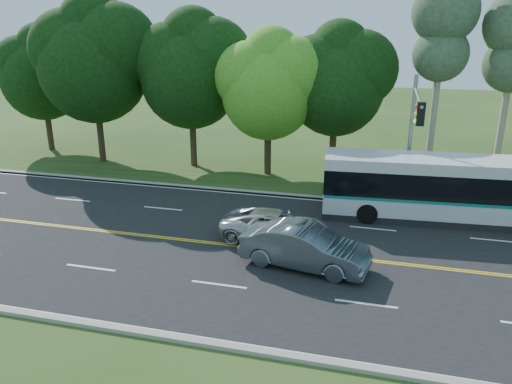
% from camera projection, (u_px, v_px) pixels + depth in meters
% --- Properties ---
extents(ground, '(120.00, 120.00, 0.00)m').
position_uv_depth(ground, '(255.00, 248.00, 22.09)').
color(ground, '#244316').
rests_on(ground, ground).
extents(road, '(60.00, 14.00, 0.02)m').
position_uv_depth(road, '(255.00, 248.00, 22.09)').
color(road, black).
rests_on(road, ground).
extents(curb_north, '(60.00, 0.30, 0.15)m').
position_uv_depth(curb_north, '(286.00, 195.00, 28.62)').
color(curb_north, gray).
rests_on(curb_north, ground).
extents(curb_south, '(60.00, 0.30, 0.15)m').
position_uv_depth(curb_south, '(197.00, 342.00, 15.52)').
color(curb_south, gray).
rests_on(curb_south, ground).
extents(grass_verge, '(60.00, 4.00, 0.10)m').
position_uv_depth(grass_verge, '(292.00, 186.00, 30.32)').
color(grass_verge, '#244316').
rests_on(grass_verge, ground).
extents(lane_markings, '(57.60, 13.82, 0.00)m').
position_uv_depth(lane_markings, '(253.00, 247.00, 22.11)').
color(lane_markings, gold).
rests_on(lane_markings, road).
extents(tree_row, '(44.70, 9.10, 13.84)m').
position_uv_depth(tree_row, '(225.00, 67.00, 32.23)').
color(tree_row, black).
rests_on(tree_row, ground).
extents(bougainvillea_hedge, '(9.50, 2.25, 1.50)m').
position_uv_depth(bougainvillea_hedge, '(417.00, 189.00, 27.63)').
color(bougainvillea_hedge, '#A60D4A').
rests_on(bougainvillea_hedge, ground).
extents(traffic_signal, '(0.42, 6.10, 7.00)m').
position_uv_depth(traffic_signal, '(413.00, 128.00, 23.99)').
color(traffic_signal, gray).
rests_on(traffic_signal, ground).
extents(transit_bus, '(12.34, 3.46, 3.19)m').
position_uv_depth(transit_bus, '(448.00, 190.00, 24.71)').
color(transit_bus, silver).
rests_on(transit_bus, road).
extents(sedan, '(5.46, 2.69, 1.72)m').
position_uv_depth(sedan, '(305.00, 247.00, 20.14)').
color(sedan, slate).
rests_on(sedan, road).
extents(suv, '(5.09, 2.56, 1.38)m').
position_uv_depth(suv, '(276.00, 227.00, 22.57)').
color(suv, '#B3B6B8').
rests_on(suv, road).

